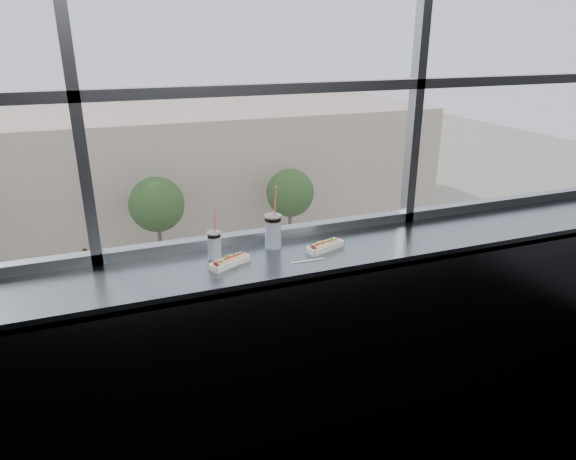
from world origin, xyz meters
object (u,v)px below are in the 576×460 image
object	(u,v)px
soda_cup_right	(273,230)
pedestrian_d	(276,223)
hotdog_tray_right	(325,245)
tree_center	(157,205)
hotdog_tray_left	(230,261)
wrapper	(230,264)
car_near_c	(126,357)
soda_cup_left	(214,244)
loose_straw	(308,261)
pedestrian_b	(85,259)
car_near_d	(323,316)
car_far_c	(310,245)
car_near_e	(415,297)
car_far_b	(196,263)
tree_right	(290,193)

from	to	relation	value
soda_cup_right	pedestrian_d	bearing A→B (deg)	70.48
hotdog_tray_right	tree_center	distance (m)	29.60
hotdog_tray_left	hotdog_tray_right	distance (m)	0.58
wrapper	tree_center	world-z (taller)	wrapper
car_near_c	soda_cup_left	bearing A→B (deg)	-179.80
loose_straw	car_near_c	xyz separation A→B (m)	(-0.92, 16.41, -11.02)
hotdog_tray_left	pedestrian_b	size ratio (longest dim) A/B	0.12
loose_straw	hotdog_tray_right	bearing A→B (deg)	38.93
loose_straw	car_near_d	distance (m)	21.25
soda_cup_right	car_far_c	world-z (taller)	soda_cup_right
loose_straw	pedestrian_d	xyz separation A→B (m)	(10.16, 29.24, -11.04)
wrapper	tree_center	xyz separation A→B (m)	(2.53, 28.31, -8.50)
hotdog_tray_left	car_near_e	size ratio (longest dim) A/B	0.04
car_far_c	car_near_e	distance (m)	8.30
hotdog_tray_right	tree_center	world-z (taller)	hotdog_tray_right
car_near_c	pedestrian_d	size ratio (longest dim) A/B	3.00
soda_cup_left	loose_straw	size ratio (longest dim) A/B	1.54
car_near_c	car_far_b	size ratio (longest dim) A/B	0.93
wrapper	car_near_e	size ratio (longest dim) A/B	0.02
soda_cup_left	car_far_b	distance (m)	26.88
soda_cup_right	tree_center	xyz separation A→B (m)	(2.22, 28.14, -8.60)
car_near_c	car_far_b	xyz separation A→B (m)	(4.48, 8.00, 0.08)
soda_cup_left	car_near_e	xyz separation A→B (m)	(13.32, 16.18, -11.00)
pedestrian_d	car_near_e	bearing A→B (deg)	11.82
car_near_e	hotdog_tray_right	bearing A→B (deg)	137.17
hotdog_tray_right	wrapper	size ratio (longest dim) A/B	2.45
soda_cup_left	car_near_d	world-z (taller)	soda_cup_left
pedestrian_d	soda_cup_left	bearing A→B (deg)	-20.13
hotdog_tray_left	soda_cup_right	distance (m)	0.36
hotdog_tray_left	wrapper	size ratio (longest dim) A/B	2.36
wrapper	car_near_c	xyz separation A→B (m)	(-0.49, 16.31, -11.03)
pedestrian_b	soda_cup_left	bearing A→B (deg)	3.95
soda_cup_right	wrapper	world-z (taller)	soda_cup_right
hotdog_tray_left	pedestrian_b	xyz separation A→B (m)	(-1.94, 27.47, -11.10)
wrapper	pedestrian_d	world-z (taller)	wrapper
hotdog_tray_right	pedestrian_d	bearing A→B (deg)	52.02
car_near_e	tree_center	xyz separation A→B (m)	(-10.75, 12.00, 2.43)
hotdog_tray_left	hotdog_tray_right	bearing A→B (deg)	-23.35
car_far_b	pedestrian_d	distance (m)	8.19
hotdog_tray_right	soda_cup_left	size ratio (longest dim) A/B	0.85
pedestrian_b	tree_right	xyz separation A→B (m)	(13.23, 0.83, 2.40)
hotdog_tray_left	pedestrian_d	bearing A→B (deg)	44.98
car_far_b	car_near_e	size ratio (longest dim) A/B	0.98
loose_straw	pedestrian_d	world-z (taller)	loose_straw
car_far_b	tree_center	world-z (taller)	tree_center
soda_cup_left	loose_straw	bearing A→B (deg)	-25.72
car_near_c	car_far_c	world-z (taller)	car_far_c
soda_cup_right	pedestrian_d	distance (m)	32.70
pedestrian_d	tree_center	xyz separation A→B (m)	(-8.06, -0.83, 2.55)
hotdog_tray_right	wrapper	bearing A→B (deg)	163.71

